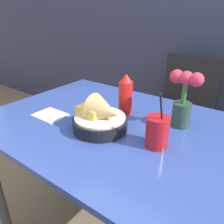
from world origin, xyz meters
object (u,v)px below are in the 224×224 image
object	(u,v)px
ketchup_bottle	(126,94)
drink_cup	(157,133)
flower_vase	(183,98)
food_basket	(101,118)
chair_far_window	(184,107)

from	to	relation	value
ketchup_bottle	drink_cup	xyz separation A→B (m)	(0.24, -0.17, -0.04)
flower_vase	food_basket	bearing A→B (deg)	-137.46
food_basket	ketchup_bottle	xyz separation A→B (m)	(-0.01, 0.20, 0.04)
drink_cup	flower_vase	bearing A→B (deg)	86.45
chair_far_window	food_basket	bearing A→B (deg)	-92.70
drink_cup	ketchup_bottle	bearing A→B (deg)	145.02
drink_cup	flower_vase	size ratio (longest dim) A/B	0.90
chair_far_window	food_basket	size ratio (longest dim) A/B	4.02
ketchup_bottle	food_basket	bearing A→B (deg)	-86.20
chair_far_window	flower_vase	world-z (taller)	flower_vase
food_basket	drink_cup	distance (m)	0.23
food_basket	flower_vase	xyz separation A→B (m)	(0.24, 0.22, 0.07)
food_basket	flower_vase	size ratio (longest dim) A/B	0.95
food_basket	ketchup_bottle	bearing A→B (deg)	93.80
chair_far_window	drink_cup	distance (m)	0.95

